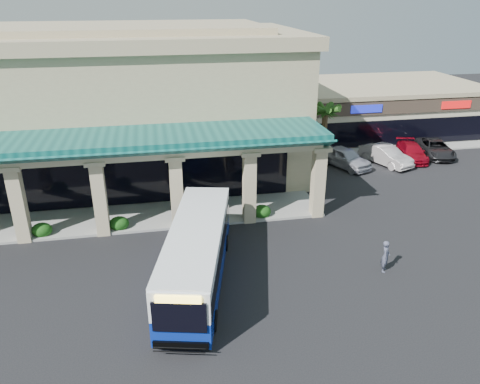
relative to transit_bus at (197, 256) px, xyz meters
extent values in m
plane|color=black|center=(2.45, 1.00, -1.53)|extent=(110.00, 110.00, 0.00)
imported|color=#474B60|center=(9.74, -0.82, -0.65)|extent=(0.69, 0.76, 1.75)
imported|color=#B1B0BD|center=(13.91, 14.60, -0.70)|extent=(3.78, 5.23, 1.65)
imported|color=silver|center=(17.54, 14.54, -0.73)|extent=(3.33, 5.15, 1.60)
imported|color=#9D081A|center=(20.39, 15.30, -0.85)|extent=(2.89, 5.00, 1.36)
imported|color=black|center=(22.96, 15.79, -0.81)|extent=(3.50, 5.58, 1.44)
camera|label=1|loc=(-1.69, -20.05, 12.01)|focal=35.00mm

